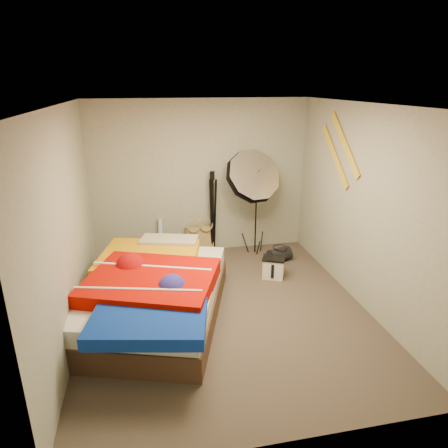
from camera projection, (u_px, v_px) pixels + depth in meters
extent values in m
plane|color=#4B4137|center=(226.00, 311.00, 5.03)|extent=(4.00, 4.00, 0.00)
plane|color=silver|center=(226.00, 105.00, 4.19)|extent=(4.00, 4.00, 0.00)
plane|color=#9FA292|center=(201.00, 179.00, 6.46)|extent=(3.50, 0.00, 3.50)
plane|color=#9FA292|center=(285.00, 307.00, 2.77)|extent=(3.50, 0.00, 3.50)
plane|color=#9FA292|center=(67.00, 228.00, 4.28)|extent=(0.00, 4.00, 4.00)
plane|color=#9FA292|center=(364.00, 208.00, 4.94)|extent=(0.00, 4.00, 4.00)
cube|color=tan|center=(200.00, 240.00, 6.70)|extent=(0.46, 0.23, 0.46)
cylinder|color=#6393DD|center=(161.00, 238.00, 6.55)|extent=(0.09, 0.19, 0.63)
cube|color=white|center=(273.00, 268.00, 5.85)|extent=(0.36, 0.31, 0.30)
cylinder|color=black|center=(279.00, 255.00, 6.40)|extent=(0.42, 0.32, 0.22)
cube|color=gold|center=(345.00, 144.00, 5.26)|extent=(0.02, 0.91, 0.78)
cube|color=gold|center=(335.00, 156.00, 5.55)|extent=(0.02, 0.91, 0.78)
cube|color=#452E20|center=(153.00, 306.00, 4.87)|extent=(2.17, 2.60, 0.29)
cube|color=silver|center=(152.00, 288.00, 4.79)|extent=(2.11, 2.55, 0.20)
cube|color=orange|center=(149.00, 259.00, 5.23)|extent=(1.45, 1.33, 0.16)
cube|color=#B40900|center=(152.00, 282.00, 4.57)|extent=(1.73, 1.60, 0.18)
cube|color=#0C31A6|center=(150.00, 318.00, 3.94)|extent=(1.27, 1.10, 0.13)
cube|color=#C38B8D|center=(169.00, 243.00, 5.62)|extent=(0.85, 0.55, 0.16)
cylinder|color=black|center=(256.00, 212.00, 6.55)|extent=(0.02, 0.02, 1.42)
cube|color=black|center=(257.00, 172.00, 6.32)|extent=(0.06, 0.06, 0.09)
cone|color=silver|center=(251.00, 177.00, 6.18)|extent=(1.03, 0.75, 1.04)
cylinder|color=black|center=(213.00, 217.00, 6.57)|extent=(0.05, 0.05, 1.26)
cube|color=black|center=(212.00, 175.00, 6.34)|extent=(0.09, 0.09, 0.13)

